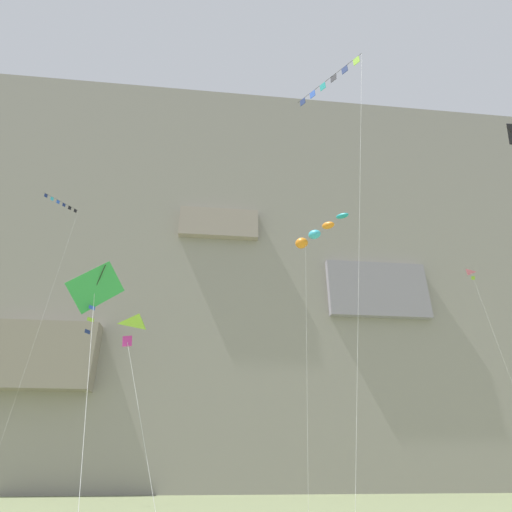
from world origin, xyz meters
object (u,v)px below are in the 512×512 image
(kite_banner_high_center, at_px, (329,90))
(kite_windsock_low_left, at_px, (313,235))
(kite_banner_low_center, at_px, (57,226))
(kite_delta_upper_right, at_px, (479,282))
(kite_diamond_high_left, at_px, (95,292))
(kite_delta_upper_left, at_px, (117,340))

(kite_banner_high_center, height_order, kite_windsock_low_left, kite_banner_high_center)
(kite_banner_low_center, distance_m, kite_delta_upper_right, 44.00)
(kite_diamond_high_left, height_order, kite_windsock_low_left, kite_windsock_low_left)
(kite_delta_upper_right, xyz_separation_m, kite_diamond_high_left, (-29.88, -21.58, -10.81))
(kite_delta_upper_left, bearing_deg, kite_delta_upper_right, 34.42)
(kite_banner_high_center, height_order, kite_delta_upper_left, kite_banner_high_center)
(kite_banner_high_center, distance_m, kite_delta_upper_right, 24.32)
(kite_delta_upper_left, distance_m, kite_delta_upper_right, 37.48)
(kite_banner_low_center, xyz_separation_m, kite_diamond_high_left, (13.25, -26.90, -17.73))
(kite_delta_upper_left, xyz_separation_m, kite_windsock_low_left, (10.14, 9.85, 10.44))
(kite_delta_upper_left, bearing_deg, kite_windsock_low_left, 44.16)
(kite_banner_high_center, height_order, kite_banner_low_center, kite_banner_high_center)
(kite_banner_low_center, height_order, kite_delta_upper_right, kite_banner_low_center)
(kite_delta_upper_left, xyz_separation_m, kite_banner_low_center, (-13.84, 25.38, 18.97))
(kite_windsock_low_left, bearing_deg, kite_banner_high_center, -71.43)
(kite_banner_low_center, height_order, kite_windsock_low_left, kite_banner_low_center)
(kite_delta_upper_right, relative_size, kite_windsock_low_left, 1.09)
(kite_banner_high_center, relative_size, kite_banner_low_center, 1.01)
(kite_banner_high_center, distance_m, kite_banner_low_center, 31.50)
(kite_delta_upper_right, distance_m, kite_windsock_low_left, 21.75)
(kite_banner_low_center, bearing_deg, kite_delta_upper_left, -61.39)
(kite_delta_upper_left, bearing_deg, kite_diamond_high_left, -111.59)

